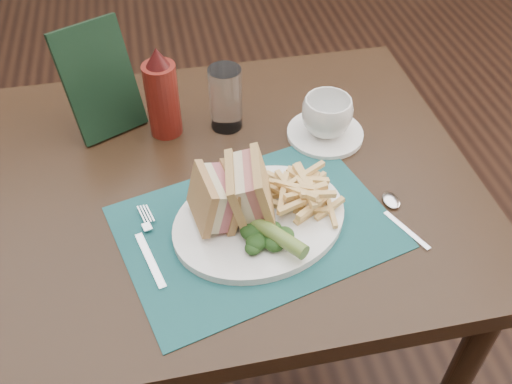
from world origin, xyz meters
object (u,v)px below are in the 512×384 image
(plate, at_px, (260,220))
(ketchup_bottle, at_px, (162,92))
(saucer, at_px, (325,134))
(sandwich_half_a, at_px, (202,201))
(drinking_glass, at_px, (226,98))
(sandwich_half_b, at_px, (237,190))
(check_presenter, at_px, (100,81))
(table_main, at_px, (233,296))
(coffee_cup, at_px, (327,116))
(placemat, at_px, (256,227))

(plate, height_order, ketchup_bottle, ketchup_bottle)
(saucer, height_order, ketchup_bottle, ketchup_bottle)
(sandwich_half_a, distance_m, drinking_glass, 0.28)
(sandwich_half_a, relative_size, ketchup_bottle, 0.51)
(ketchup_bottle, bearing_deg, sandwich_half_b, -70.01)
(check_presenter, bearing_deg, table_main, -69.06)
(sandwich_half_b, xyz_separation_m, ketchup_bottle, (-0.10, 0.26, 0.02))
(saucer, xyz_separation_m, coffee_cup, (0.00, 0.00, 0.04))
(placemat, distance_m, sandwich_half_b, 0.08)
(drinking_glass, bearing_deg, plate, -88.02)
(plate, xyz_separation_m, saucer, (0.17, 0.20, -0.00))
(saucer, relative_size, check_presenter, 0.69)
(drinking_glass, distance_m, ketchup_bottle, 0.12)
(saucer, xyz_separation_m, ketchup_bottle, (-0.30, 0.08, 0.09))
(saucer, bearing_deg, plate, -130.46)
(placemat, distance_m, coffee_cup, 0.28)
(drinking_glass, bearing_deg, check_presenter, 168.97)
(placemat, height_order, ketchup_bottle, ketchup_bottle)
(sandwich_half_a, relative_size, coffee_cup, 0.97)
(sandwich_half_a, bearing_deg, sandwich_half_b, 0.84)
(saucer, distance_m, check_presenter, 0.44)
(coffee_cup, bearing_deg, drinking_glass, 158.55)
(sandwich_half_a, distance_m, sandwich_half_b, 0.06)
(coffee_cup, distance_m, ketchup_bottle, 0.32)
(table_main, xyz_separation_m, drinking_glass, (0.03, 0.15, 0.44))
(placemat, height_order, check_presenter, check_presenter)
(sandwich_half_a, bearing_deg, coffee_cup, 27.68)
(table_main, relative_size, placemat, 2.06)
(sandwich_half_b, bearing_deg, check_presenter, 131.95)
(sandwich_half_b, distance_m, check_presenter, 0.37)
(placemat, xyz_separation_m, plate, (0.01, 0.01, 0.01))
(coffee_cup, relative_size, ketchup_bottle, 0.52)
(sandwich_half_a, bearing_deg, table_main, 55.72)
(table_main, relative_size, ketchup_bottle, 4.84)
(saucer, height_order, coffee_cup, coffee_cup)
(sandwich_half_a, bearing_deg, ketchup_bottle, 89.21)
(plate, bearing_deg, coffee_cup, 30.15)
(table_main, relative_size, saucer, 6.00)
(placemat, relative_size, plate, 1.46)
(check_presenter, bearing_deg, sandwich_half_b, -81.29)
(table_main, distance_m, sandwich_half_b, 0.46)
(table_main, height_order, check_presenter, check_presenter)
(placemat, bearing_deg, coffee_cup, 49.05)
(table_main, bearing_deg, placemat, -78.62)
(table_main, bearing_deg, sandwich_half_a, -115.59)
(ketchup_bottle, relative_size, check_presenter, 0.85)
(check_presenter, bearing_deg, drinking_glass, -36.68)
(plate, distance_m, coffee_cup, 0.27)
(drinking_glass, bearing_deg, sandwich_half_b, -95.27)
(saucer, bearing_deg, sandwich_half_b, -138.17)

